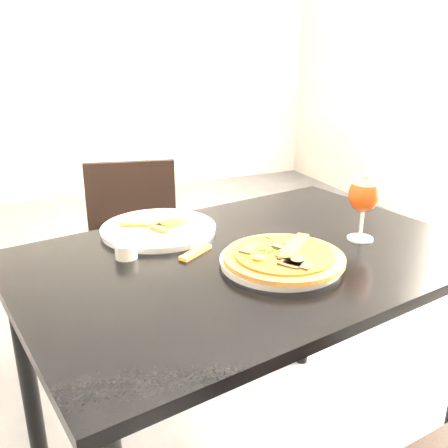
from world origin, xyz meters
name	(u,v)px	position (x,y,z in m)	size (l,w,h in m)	color
ground	(136,424)	(0.00, 0.00, 0.00)	(6.00, 6.00, 0.00)	#4C4C4E
dining_table	(250,284)	(0.27, -0.34, 0.66)	(1.31, 0.99, 0.75)	black
chair_far	(135,257)	(0.13, 0.42, 0.46)	(0.46, 0.46, 0.83)	black
plate_main	(280,261)	(0.30, -0.44, 0.76)	(0.30, 0.30, 0.02)	silver
pizza	(284,256)	(0.31, -0.45, 0.78)	(0.30, 0.30, 0.03)	#A56C27
plate_second	(159,229)	(0.09, -0.09, 0.76)	(0.33, 0.33, 0.02)	silver
crust_scraps	(161,224)	(0.10, -0.09, 0.77)	(0.20, 0.15, 0.01)	#A56C27
loose_crust	(196,252)	(0.13, -0.29, 0.75)	(0.11, 0.03, 0.01)	#A56C27
sauce_cup	(126,250)	(-0.04, -0.24, 0.77)	(0.06, 0.06, 0.04)	silver
beer_glass	(364,195)	(0.60, -0.38, 0.88)	(0.09, 0.09, 0.18)	silver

